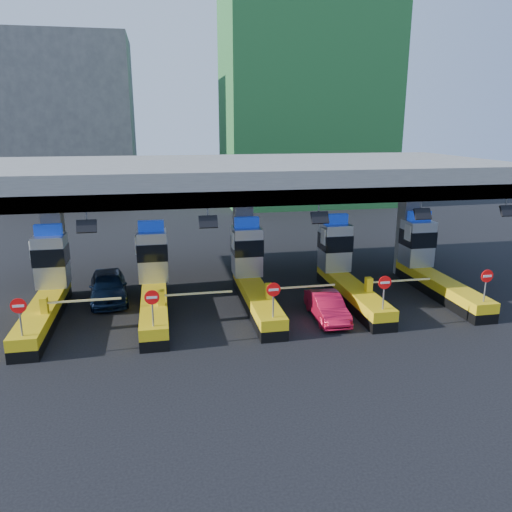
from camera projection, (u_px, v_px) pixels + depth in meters
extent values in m
plane|color=black|center=(253.00, 302.00, 25.84)|extent=(120.00, 120.00, 0.00)
cube|color=slate|center=(243.00, 175.00, 27.07)|extent=(28.00, 12.00, 1.50)
cube|color=#4C4C49|center=(264.00, 197.00, 21.77)|extent=(28.00, 0.60, 0.70)
cube|color=slate|center=(55.00, 246.00, 26.13)|extent=(1.00, 1.00, 5.50)
cube|color=slate|center=(243.00, 238.00, 27.98)|extent=(1.00, 1.00, 5.50)
cube|color=slate|center=(408.00, 231.00, 29.83)|extent=(1.00, 1.00, 5.50)
cylinder|color=slate|center=(86.00, 217.00, 20.54)|extent=(0.06, 0.06, 0.50)
cube|color=black|center=(87.00, 226.00, 20.44)|extent=(0.80, 0.38, 0.54)
cylinder|color=slate|center=(208.00, 213.00, 21.46)|extent=(0.06, 0.06, 0.50)
cube|color=black|center=(208.00, 222.00, 21.36)|extent=(0.80, 0.38, 0.54)
cylinder|color=slate|center=(319.00, 209.00, 22.39)|extent=(0.06, 0.06, 0.50)
cube|color=black|center=(320.00, 218.00, 22.29)|extent=(0.80, 0.38, 0.54)
cylinder|color=slate|center=(421.00, 206.00, 23.31)|extent=(0.06, 0.06, 0.50)
cube|color=black|center=(423.00, 214.00, 23.21)|extent=(0.80, 0.38, 0.54)
cylinder|color=slate|center=(506.00, 203.00, 24.14)|extent=(0.06, 0.06, 0.50)
cube|color=black|center=(508.00, 211.00, 24.05)|extent=(0.80, 0.38, 0.54)
cube|color=black|center=(44.00, 319.00, 22.98)|extent=(1.20, 8.00, 0.50)
cube|color=#E5B70C|center=(43.00, 309.00, 22.85)|extent=(1.20, 8.00, 0.50)
cube|color=#9EA3A8|center=(52.00, 260.00, 25.11)|extent=(1.50, 1.50, 2.60)
cube|color=black|center=(51.00, 255.00, 25.01)|extent=(1.56, 1.56, 0.90)
cube|color=#0C2DBF|center=(48.00, 230.00, 24.70)|extent=(1.30, 0.35, 0.55)
cube|color=white|center=(32.00, 249.00, 24.49)|extent=(0.06, 0.70, 0.90)
cylinder|color=slate|center=(21.00, 320.00, 19.21)|extent=(0.07, 0.07, 1.30)
cylinder|color=red|center=(18.00, 306.00, 19.02)|extent=(0.60, 0.04, 0.60)
cube|color=white|center=(18.00, 306.00, 19.00)|extent=(0.42, 0.02, 0.10)
cube|color=#E5B70C|center=(44.00, 305.00, 21.62)|extent=(0.30, 0.35, 0.70)
cube|color=white|center=(84.00, 301.00, 21.90)|extent=(3.20, 0.08, 0.08)
cube|color=black|center=(155.00, 312.00, 23.91)|extent=(1.20, 8.00, 0.50)
cube|color=#E5B70C|center=(154.00, 302.00, 23.78)|extent=(1.20, 8.00, 0.50)
cube|color=#9EA3A8|center=(153.00, 256.00, 26.03)|extent=(1.50, 1.50, 2.60)
cube|color=black|center=(152.00, 250.00, 25.93)|extent=(1.56, 1.56, 0.90)
cube|color=#0C2DBF|center=(151.00, 226.00, 25.62)|extent=(1.30, 0.35, 0.55)
cube|color=white|center=(136.00, 245.00, 25.42)|extent=(0.06, 0.70, 0.90)
cylinder|color=slate|center=(153.00, 311.00, 20.13)|extent=(0.07, 0.07, 1.30)
cylinder|color=red|center=(152.00, 297.00, 19.95)|extent=(0.60, 0.04, 0.60)
cube|color=white|center=(152.00, 298.00, 19.92)|extent=(0.42, 0.02, 0.10)
cube|color=#E5B70C|center=(161.00, 298.00, 22.55)|extent=(0.30, 0.35, 0.70)
cube|color=white|center=(198.00, 293.00, 22.83)|extent=(3.20, 0.08, 0.08)
cube|color=black|center=(257.00, 304.00, 24.83)|extent=(1.20, 8.00, 0.50)
cube|color=#E5B70C|center=(257.00, 295.00, 24.70)|extent=(1.20, 8.00, 0.50)
cube|color=#9EA3A8|center=(247.00, 251.00, 26.95)|extent=(1.50, 1.50, 2.60)
cube|color=black|center=(247.00, 246.00, 26.86)|extent=(1.56, 1.56, 0.90)
cube|color=#0C2DBF|center=(247.00, 222.00, 26.55)|extent=(1.30, 0.35, 0.55)
cube|color=white|center=(233.00, 240.00, 26.34)|extent=(0.06, 0.70, 0.90)
cylinder|color=slate|center=(273.00, 303.00, 21.06)|extent=(0.07, 0.07, 1.30)
cylinder|color=red|center=(274.00, 290.00, 20.87)|extent=(0.60, 0.04, 0.60)
cube|color=white|center=(274.00, 290.00, 20.85)|extent=(0.42, 0.02, 0.10)
cube|color=#E5B70C|center=(269.00, 291.00, 23.47)|extent=(0.30, 0.35, 0.70)
cube|color=white|center=(303.00, 287.00, 23.75)|extent=(3.20, 0.08, 0.08)
cube|color=black|center=(352.00, 298.00, 25.76)|extent=(1.20, 8.00, 0.50)
cube|color=#E5B70C|center=(352.00, 289.00, 25.63)|extent=(1.20, 8.00, 0.50)
cube|color=#9EA3A8|center=(335.00, 247.00, 27.88)|extent=(1.50, 1.50, 2.60)
cube|color=black|center=(335.00, 242.00, 27.78)|extent=(1.56, 1.56, 0.90)
cube|color=#0C2DBF|center=(336.00, 219.00, 27.47)|extent=(1.30, 0.35, 0.55)
cube|color=white|center=(323.00, 236.00, 27.27)|extent=(0.06, 0.70, 0.90)
cylinder|color=slate|center=(384.00, 295.00, 21.98)|extent=(0.07, 0.07, 1.30)
cylinder|color=red|center=(385.00, 283.00, 21.80)|extent=(0.60, 0.04, 0.60)
cube|color=white|center=(385.00, 283.00, 21.77)|extent=(0.42, 0.02, 0.10)
cube|color=#E5B70C|center=(369.00, 284.00, 24.40)|extent=(0.30, 0.35, 0.70)
cube|color=white|center=(400.00, 281.00, 24.68)|extent=(3.20, 0.08, 0.08)
cube|color=black|center=(440.00, 292.00, 26.68)|extent=(1.20, 8.00, 0.50)
cube|color=#E5B70C|center=(441.00, 283.00, 26.55)|extent=(1.20, 8.00, 0.50)
cube|color=#9EA3A8|center=(417.00, 243.00, 28.80)|extent=(1.50, 1.50, 2.60)
cube|color=black|center=(418.00, 238.00, 28.71)|extent=(1.56, 1.56, 0.90)
cube|color=#0C2DBF|center=(419.00, 216.00, 28.40)|extent=(1.30, 0.35, 0.55)
cube|color=white|center=(408.00, 233.00, 28.19)|extent=(0.06, 0.70, 0.90)
cylinder|color=slate|center=(485.00, 288.00, 22.90)|extent=(0.07, 0.07, 1.30)
cylinder|color=red|center=(487.00, 276.00, 22.72)|extent=(0.60, 0.04, 0.60)
cube|color=white|center=(487.00, 276.00, 22.70)|extent=(0.42, 0.02, 0.10)
cube|color=#E5B70C|center=(461.00, 279.00, 25.32)|extent=(0.30, 0.35, 0.70)
cube|color=white|center=(490.00, 275.00, 25.60)|extent=(3.20, 0.08, 0.08)
cube|color=#1E5926|center=(306.00, 76.00, 54.78)|extent=(18.00, 12.00, 28.00)
cube|color=#4C4C49|center=(68.00, 123.00, 55.06)|extent=(14.00, 10.00, 18.00)
imported|color=black|center=(108.00, 286.00, 25.95)|extent=(2.32, 4.76, 1.56)
imported|color=red|center=(327.00, 307.00, 23.51)|extent=(1.42, 3.78, 1.23)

